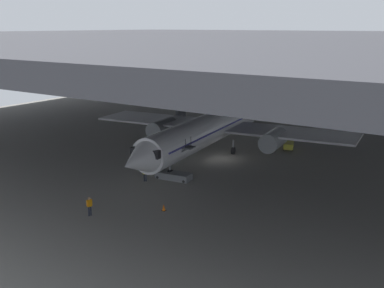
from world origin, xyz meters
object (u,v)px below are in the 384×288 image
at_px(crew_worker_near_nose, 89,205).
at_px(crew_worker_by_stairs, 145,173).
at_px(boarding_stairs, 174,172).
at_px(traffic_cone_orange, 164,208).
at_px(baggage_tug, 289,145).
at_px(airplane_main, 209,129).

relative_size(crew_worker_near_nose, crew_worker_by_stairs, 1.06).
relative_size(boarding_stairs, traffic_cone_orange, 7.66).
relative_size(boarding_stairs, crew_worker_near_nose, 2.77).
relative_size(crew_worker_near_nose, baggage_tug, 0.67).
height_order(boarding_stairs, baggage_tug, boarding_stairs).
height_order(crew_worker_near_nose, baggage_tug, crew_worker_near_nose).
bearing_deg(crew_worker_near_nose, boarding_stairs, 89.47).
height_order(crew_worker_by_stairs, baggage_tug, crew_worker_by_stairs).
xyz_separation_m(crew_worker_by_stairs, baggage_tug, (7.10, 20.35, -0.36)).
height_order(airplane_main, crew_worker_near_nose, airplane_main).
bearing_deg(traffic_cone_orange, baggage_tug, 88.47).
bearing_deg(airplane_main, crew_worker_by_stairs, -90.87).
distance_m(airplane_main, baggage_tug, 11.23).
distance_m(crew_worker_near_nose, crew_worker_by_stairs, 9.78).
relative_size(crew_worker_by_stairs, baggage_tug, 0.63).
height_order(crew_worker_near_nose, crew_worker_by_stairs, crew_worker_near_nose).
bearing_deg(crew_worker_by_stairs, crew_worker_near_nose, -78.72).
bearing_deg(boarding_stairs, traffic_cone_orange, -59.79).
height_order(airplane_main, boarding_stairs, airplane_main).
bearing_deg(airplane_main, boarding_stairs, -79.24).
distance_m(crew_worker_by_stairs, traffic_cone_orange, 8.31).
relative_size(crew_worker_by_stairs, traffic_cone_orange, 2.61).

